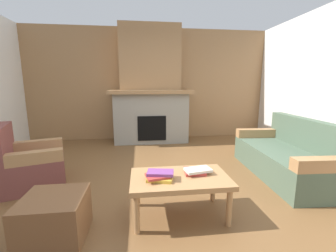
% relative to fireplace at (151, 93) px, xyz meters
% --- Properties ---
extents(ground, '(9.00, 9.00, 0.00)m').
position_rel_fireplace_xyz_m(ground, '(0.00, -2.62, -1.16)').
color(ground, brown).
extents(wall_back_wood_panel, '(6.00, 0.12, 2.70)m').
position_rel_fireplace_xyz_m(wall_back_wood_panel, '(0.00, 0.38, 0.19)').
color(wall_back_wood_panel, '#997047').
rests_on(wall_back_wood_panel, ground).
extents(fireplace, '(1.90, 0.82, 2.70)m').
position_rel_fireplace_xyz_m(fireplace, '(0.00, 0.00, 0.00)').
color(fireplace, gray).
rests_on(fireplace, ground).
extents(couch, '(0.93, 1.84, 0.85)m').
position_rel_fireplace_xyz_m(couch, '(1.94, -2.38, -0.88)').
color(couch, '#4C604C').
rests_on(couch, ground).
extents(armchair, '(0.96, 0.96, 0.85)m').
position_rel_fireplace_xyz_m(armchair, '(-1.75, -2.27, -0.87)').
color(armchair, brown).
rests_on(armchair, ground).
extents(coffee_table, '(1.00, 0.60, 0.43)m').
position_rel_fireplace_xyz_m(coffee_table, '(0.14, -3.21, -0.79)').
color(coffee_table, '#A87A4C').
rests_on(coffee_table, ground).
extents(ottoman, '(0.52, 0.52, 0.40)m').
position_rel_fireplace_xyz_m(ottoman, '(-1.02, -3.43, -0.96)').
color(ottoman, brown).
rests_on(ottoman, ground).
extents(book_stack_near_edge, '(0.30, 0.24, 0.08)m').
position_rel_fireplace_xyz_m(book_stack_near_edge, '(-0.08, -3.26, -0.69)').
color(book_stack_near_edge, gold).
rests_on(book_stack_near_edge, coffee_table).
extents(book_stack_center, '(0.29, 0.25, 0.06)m').
position_rel_fireplace_xyz_m(book_stack_center, '(0.32, -3.15, -0.71)').
color(book_stack_center, '#B23833').
rests_on(book_stack_center, coffee_table).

